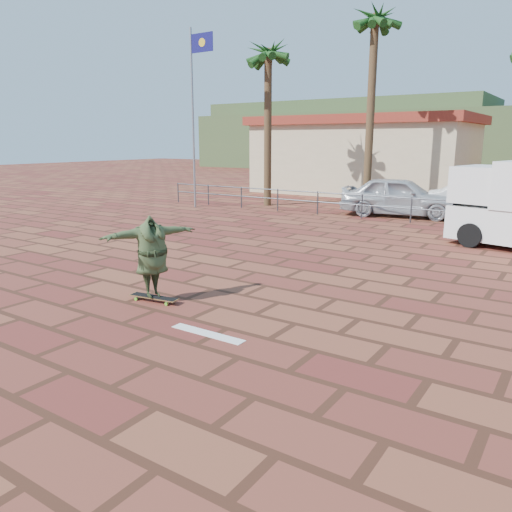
# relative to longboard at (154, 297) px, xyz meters

# --- Properties ---
(ground) EXTENTS (120.00, 120.00, 0.00)m
(ground) POSITION_rel_longboard_xyz_m (1.24, 0.47, -0.08)
(ground) COLOR brown
(ground) RESTS_ON ground
(paint_stripe) EXTENTS (1.40, 0.22, 0.01)m
(paint_stripe) POSITION_rel_longboard_xyz_m (1.94, -0.73, -0.08)
(paint_stripe) COLOR white
(paint_stripe) RESTS_ON ground
(guardrail) EXTENTS (24.06, 0.06, 1.00)m
(guardrail) POSITION_rel_longboard_xyz_m (1.24, 12.47, 0.60)
(guardrail) COLOR #47494F
(guardrail) RESTS_ON ground
(flagpole) EXTENTS (1.30, 0.10, 8.00)m
(flagpole) POSITION_rel_longboard_xyz_m (-8.63, 11.47, 4.55)
(flagpole) COLOR gray
(flagpole) RESTS_ON ground
(palm_far_left) EXTENTS (2.40, 2.40, 8.25)m
(palm_far_left) POSITION_rel_longboard_xyz_m (-6.26, 13.97, 6.75)
(palm_far_left) COLOR brown
(palm_far_left) RESTS_ON ground
(palm_left) EXTENTS (2.40, 2.40, 9.45)m
(palm_left) POSITION_rel_longboard_xyz_m (-1.76, 15.47, 7.87)
(palm_left) COLOR brown
(palm_left) RESTS_ON ground
(building_west) EXTENTS (12.60, 7.60, 4.50)m
(building_west) POSITION_rel_longboard_xyz_m (-4.76, 22.47, 2.20)
(building_west) COLOR beige
(building_west) RESTS_ON ground
(hill_back) EXTENTS (35.00, 14.00, 8.00)m
(hill_back) POSITION_rel_longboard_xyz_m (-20.76, 56.47, 3.92)
(hill_back) COLOR #384C28
(hill_back) RESTS_ON ground
(longboard) EXTENTS (1.08, 0.38, 0.10)m
(longboard) POSITION_rel_longboard_xyz_m (0.00, 0.00, 0.00)
(longboard) COLOR olive
(longboard) RESTS_ON ground
(skateboarder) EXTENTS (1.19, 2.04, 1.60)m
(skateboarder) POSITION_rel_longboard_xyz_m (0.00, 0.00, 0.82)
(skateboarder) COLOR #3A4B28
(skateboarder) RESTS_ON longboard
(car_silver) EXTENTS (5.08, 2.71, 1.65)m
(car_silver) POSITION_rel_longboard_xyz_m (0.30, 13.99, 0.74)
(car_silver) COLOR #B0B3B7
(car_silver) RESTS_ON ground
(car_white) EXTENTS (4.64, 2.57, 1.45)m
(car_white) POSITION_rel_longboard_xyz_m (3.38, 15.15, 0.64)
(car_white) COLOR silver
(car_white) RESTS_ON ground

